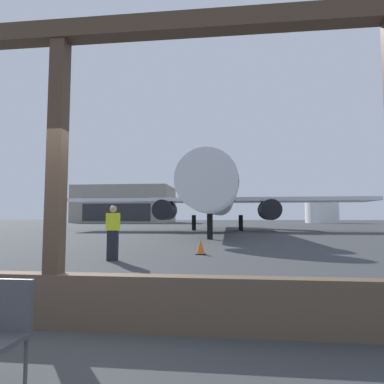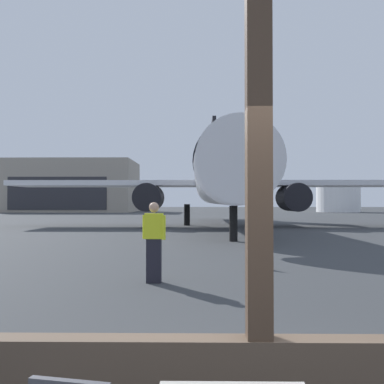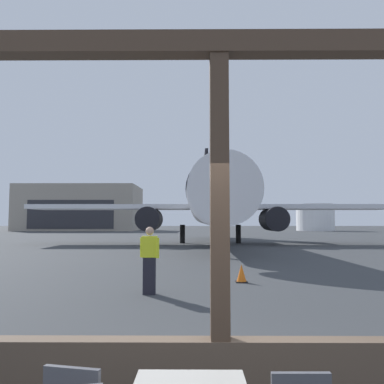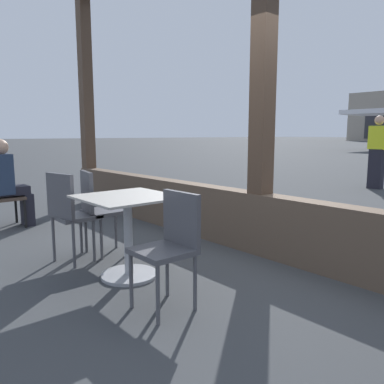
# 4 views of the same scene
# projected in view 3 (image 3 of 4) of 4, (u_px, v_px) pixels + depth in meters

# --- Properties ---
(ground_plane) EXTENTS (220.00, 220.00, 0.00)m
(ground_plane) POSITION_uv_depth(u_px,v_px,m) (197.00, 238.00, 43.91)
(ground_plane) COLOR #383A3D
(window_frame) EXTENTS (8.53, 0.24, 3.95)m
(window_frame) POSITION_uv_depth(u_px,v_px,m) (220.00, 270.00, 4.13)
(window_frame) COLOR brown
(window_frame) RESTS_ON ground
(airplane) EXTENTS (29.57, 31.23, 10.12)m
(airplane) POSITION_uv_depth(u_px,v_px,m) (211.00, 204.00, 32.19)
(airplane) COLOR silver
(airplane) RESTS_ON ground
(ground_crew_worker) EXTENTS (0.52, 0.29, 1.74)m
(ground_crew_worker) POSITION_uv_depth(u_px,v_px,m) (149.00, 259.00, 10.17)
(ground_crew_worker) COLOR black
(ground_crew_worker) RESTS_ON ground
(traffic_cone) EXTENTS (0.36, 0.36, 0.56)m
(traffic_cone) POSITION_uv_depth(u_px,v_px,m) (241.00, 274.00, 12.11)
(traffic_cone) COLOR orange
(traffic_cone) RESTS_ON ground
(distant_hangar) EXTENTS (23.15, 14.26, 8.99)m
(distant_hangar) POSITION_uv_depth(u_px,v_px,m) (82.00, 208.00, 79.99)
(distant_hangar) COLOR #9E9384
(distant_hangar) RESTS_ON ground
(fuel_storage_tank) EXTENTS (7.32, 7.32, 5.26)m
(fuel_storage_tank) POSITION_uv_depth(u_px,v_px,m) (315.00, 217.00, 77.21)
(fuel_storage_tank) COLOR white
(fuel_storage_tank) RESTS_ON ground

